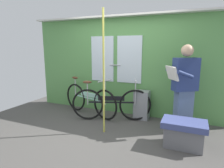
{
  "coord_description": "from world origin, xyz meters",
  "views": [
    {
      "loc": [
        1.57,
        -3.09,
        1.63
      ],
      "look_at": [
        -0.02,
        0.63,
        0.85
      ],
      "focal_mm": 30.95,
      "sensor_mm": 36.0,
      "label": 1
    }
  ],
  "objects_px": {
    "trash_bin_by_wall": "(142,105)",
    "bench_seat_corner": "(184,133)",
    "bicycle_leaning_behind": "(89,100)",
    "bicycle_near_door": "(111,104)",
    "passenger_reading_newspaper": "(184,87)",
    "handrail_pole": "(104,73)"
  },
  "relations": [
    {
      "from": "bicycle_near_door",
      "to": "bicycle_leaning_behind",
      "type": "distance_m",
      "value": 0.64
    },
    {
      "from": "bicycle_near_door",
      "to": "bicycle_leaning_behind",
      "type": "xyz_separation_m",
      "value": [
        -0.63,
        0.12,
        -0.0
      ]
    },
    {
      "from": "trash_bin_by_wall",
      "to": "handrail_pole",
      "type": "height_order",
      "value": "handrail_pole"
    },
    {
      "from": "bicycle_leaning_behind",
      "to": "trash_bin_by_wall",
      "type": "xyz_separation_m",
      "value": [
        1.24,
        0.24,
        -0.05
      ]
    },
    {
      "from": "bicycle_leaning_behind",
      "to": "trash_bin_by_wall",
      "type": "distance_m",
      "value": 1.26
    },
    {
      "from": "bicycle_near_door",
      "to": "passenger_reading_newspaper",
      "type": "distance_m",
      "value": 1.59
    },
    {
      "from": "trash_bin_by_wall",
      "to": "handrail_pole",
      "type": "xyz_separation_m",
      "value": [
        -0.48,
        -1.0,
        0.82
      ]
    },
    {
      "from": "bicycle_near_door",
      "to": "bench_seat_corner",
      "type": "distance_m",
      "value": 1.7
    },
    {
      "from": "passenger_reading_newspaper",
      "to": "bench_seat_corner",
      "type": "distance_m",
      "value": 0.9
    },
    {
      "from": "bicycle_leaning_behind",
      "to": "trash_bin_by_wall",
      "type": "relative_size",
      "value": 2.56
    },
    {
      "from": "bicycle_leaning_behind",
      "to": "bench_seat_corner",
      "type": "height_order",
      "value": "bicycle_leaning_behind"
    },
    {
      "from": "bicycle_near_door",
      "to": "handrail_pole",
      "type": "relative_size",
      "value": 0.73
    },
    {
      "from": "bicycle_leaning_behind",
      "to": "handrail_pole",
      "type": "relative_size",
      "value": 0.73
    },
    {
      "from": "bicycle_near_door",
      "to": "trash_bin_by_wall",
      "type": "bearing_deg",
      "value": 10.82
    },
    {
      "from": "bicycle_near_door",
      "to": "bicycle_leaning_behind",
      "type": "height_order",
      "value": "bicycle_near_door"
    },
    {
      "from": "trash_bin_by_wall",
      "to": "bench_seat_corner",
      "type": "height_order",
      "value": "trash_bin_by_wall"
    },
    {
      "from": "handrail_pole",
      "to": "bench_seat_corner",
      "type": "bearing_deg",
      "value": 0.29
    },
    {
      "from": "trash_bin_by_wall",
      "to": "bench_seat_corner",
      "type": "bearing_deg",
      "value": -45.83
    },
    {
      "from": "bicycle_leaning_behind",
      "to": "handrail_pole",
      "type": "xyz_separation_m",
      "value": [
        0.76,
        -0.76,
        0.78
      ]
    },
    {
      "from": "handrail_pole",
      "to": "bench_seat_corner",
      "type": "distance_m",
      "value": 1.71
    },
    {
      "from": "bicycle_near_door",
      "to": "trash_bin_by_wall",
      "type": "distance_m",
      "value": 0.71
    },
    {
      "from": "bench_seat_corner",
      "to": "passenger_reading_newspaper",
      "type": "bearing_deg",
      "value": 95.94
    }
  ]
}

